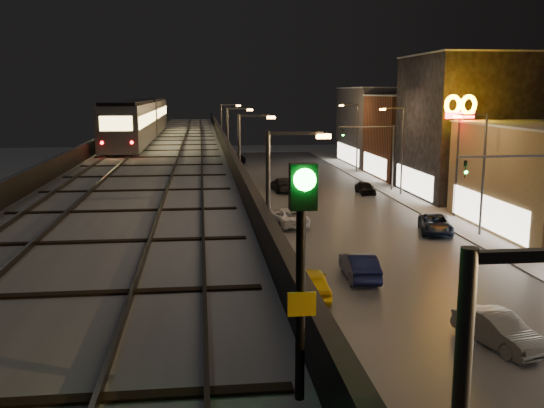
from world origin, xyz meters
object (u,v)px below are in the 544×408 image
car_mid_silver (286,217)px  car_onc_red (365,188)px  subway_train (141,118)px  car_taxi (311,284)px  car_mid_dark (282,185)px  car_onc_silver (498,331)px  car_far_white (239,159)px  rail_signal (302,236)px  car_onc_dark (435,225)px  car_near_white (359,267)px

car_mid_silver → car_onc_red: size_ratio=1.33×
subway_train → car_taxi: (10.67, -25.40, -7.46)m
car_onc_red → car_taxi: bearing=-110.9°
subway_train → car_taxi: subway_train is taller
car_mid_dark → car_onc_silver: 40.96m
car_far_white → car_onc_red: (11.40, -28.19, -0.08)m
car_mid_dark → car_far_white: bearing=-85.7°
car_far_white → car_onc_silver: 66.43m
car_onc_red → subway_train: bearing=-166.7°
rail_signal → car_onc_red: (15.63, 53.39, -8.13)m
rail_signal → car_mid_dark: (7.34, 56.30, -8.06)m
car_onc_silver → car_onc_dark: bearing=59.6°
rail_signal → subway_train: bearing=97.6°
car_mid_dark → car_far_white: car_far_white is taller
car_mid_dark → car_onc_silver: (3.58, -40.81, -0.02)m
car_taxi → car_far_white: (-0.05, 59.08, -0.03)m
car_near_white → car_onc_silver: size_ratio=1.07×
car_far_white → car_onc_dark: size_ratio=0.87×
car_onc_silver → car_onc_red: 38.19m
subway_train → car_near_white: subway_train is taller
car_taxi → car_onc_dark: bearing=-129.7°
subway_train → car_far_white: subway_train is taller
rail_signal → car_mid_dark: bearing=82.6°
car_far_white → car_onc_red: car_far_white is taller
car_near_white → car_onc_silver: (3.36, -9.71, -0.05)m
rail_signal → car_onc_red: rail_signal is taller
car_mid_dark → car_onc_silver: size_ratio=1.16×
car_onc_dark → car_onc_silver: bearing=-89.4°
car_near_white → car_onc_dark: bearing=-126.7°
subway_train → car_onc_silver: size_ratio=7.65×
car_onc_dark → subway_train: bearing=166.6°
car_far_white → car_onc_silver: size_ratio=0.99×
car_taxi → car_mid_dark: bearing=-92.7°
car_taxi → car_mid_silver: car_taxi is taller
car_near_white → car_onc_silver: car_near_white is taller
rail_signal → car_near_white: bearing=73.3°
car_mid_dark → rail_signal: bearing=79.8°
car_taxi → car_far_white: size_ratio=1.05×
subway_train → car_onc_dark: subway_train is taller
subway_train → car_onc_red: size_ratio=8.61×
subway_train → car_mid_dark: 17.76m
car_onc_dark → car_far_white: bearing=119.7°
car_near_white → car_mid_dark: bearing=-86.8°
subway_train → car_taxi: size_ratio=7.36×
car_mid_silver → car_far_white: 42.10m
rail_signal → car_near_white: 27.51m
car_onc_dark → car_onc_red: (-0.52, 17.80, -0.03)m
rail_signal → car_far_white: 82.09m
subway_train → car_far_white: 36.10m
car_taxi → car_near_white: car_taxi is taller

